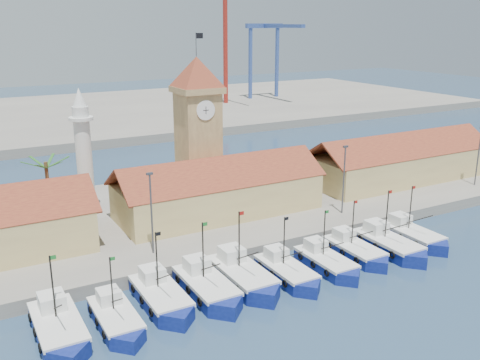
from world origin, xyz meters
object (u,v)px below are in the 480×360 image
boat_0 (59,330)px  boat_5 (288,273)px  minaret (84,152)px  clock_tower (198,126)px

boat_0 → boat_5: 22.70m
boat_5 → minaret: 30.71m
boat_5 → clock_tower: (1.13, 23.87, 11.24)m
boat_5 → clock_tower: clock_tower is taller
clock_tower → minaret: size_ratio=1.39×
boat_0 → minaret: 28.43m
boat_5 → clock_tower: 26.41m
boat_0 → minaret: size_ratio=0.62×
boat_5 → minaret: (-13.87, 25.87, 9.01)m
boat_0 → boat_5: boat_0 is taller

